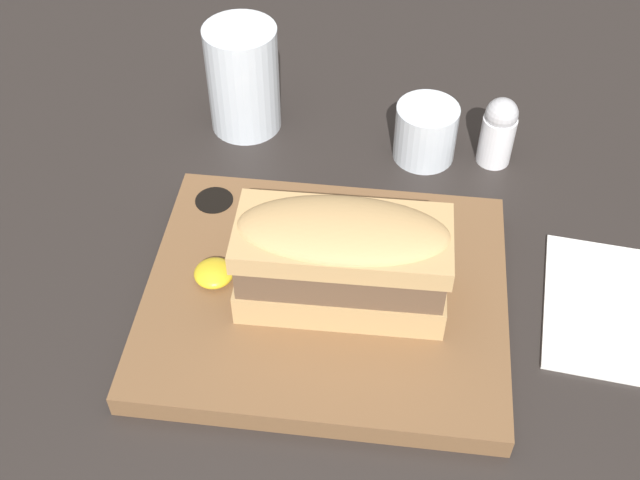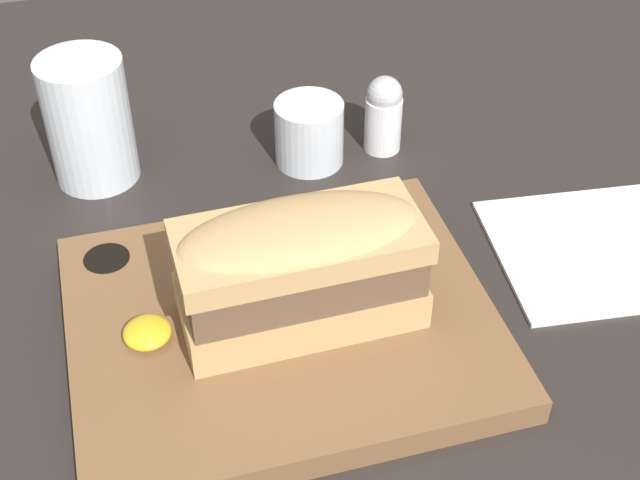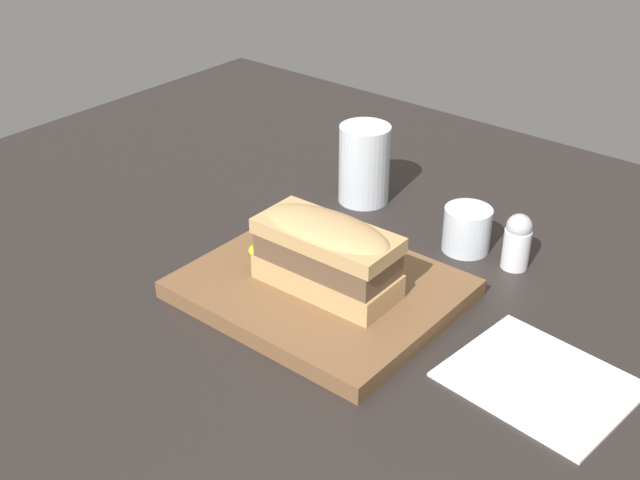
{
  "view_description": "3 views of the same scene",
  "coord_description": "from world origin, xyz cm",
  "px_view_note": "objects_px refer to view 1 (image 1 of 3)",
  "views": [
    {
      "loc": [
        5.59,
        -43.45,
        57.13
      ],
      "look_at": [
        0.33,
        0.08,
        10.16
      ],
      "focal_mm": 45.0,
      "sensor_mm": 36.0,
      "label": 1
    },
    {
      "loc": [
        -8.73,
        -45.07,
        50.75
      ],
      "look_at": [
        3.97,
        0.54,
        10.09
      ],
      "focal_mm": 50.0,
      "sensor_mm": 36.0,
      "label": 2
    },
    {
      "loc": [
        52.31,
        -62.89,
        57.0
      ],
      "look_at": [
        1.17,
        -0.58,
        10.31
      ],
      "focal_mm": 45.0,
      "sensor_mm": 36.0,
      "label": 3
    }
  ],
  "objects_px": {
    "sandwich": "(342,256)",
    "salt_shaker": "(498,131)",
    "water_glass": "(244,85)",
    "wine_glass": "(425,134)",
    "serving_board": "(325,294)"
  },
  "relations": [
    {
      "from": "sandwich",
      "to": "salt_shaker",
      "type": "distance_m",
      "value": 0.26
    },
    {
      "from": "water_glass",
      "to": "wine_glass",
      "type": "xyz_separation_m",
      "value": [
        0.19,
        -0.03,
        -0.02
      ]
    },
    {
      "from": "sandwich",
      "to": "salt_shaker",
      "type": "height_order",
      "value": "sandwich"
    },
    {
      "from": "serving_board",
      "to": "water_glass",
      "type": "distance_m",
      "value": 0.27
    },
    {
      "from": "serving_board",
      "to": "sandwich",
      "type": "distance_m",
      "value": 0.06
    },
    {
      "from": "sandwich",
      "to": "salt_shaker",
      "type": "bearing_deg",
      "value": 57.92
    },
    {
      "from": "sandwich",
      "to": "water_glass",
      "type": "relative_size",
      "value": 1.47
    },
    {
      "from": "serving_board",
      "to": "sandwich",
      "type": "xyz_separation_m",
      "value": [
        0.01,
        -0.01,
        0.06
      ]
    },
    {
      "from": "wine_glass",
      "to": "water_glass",
      "type": "bearing_deg",
      "value": 171.35
    },
    {
      "from": "serving_board",
      "to": "wine_glass",
      "type": "relative_size",
      "value": 4.84
    },
    {
      "from": "sandwich",
      "to": "water_glass",
      "type": "xyz_separation_m",
      "value": [
        -0.13,
        0.25,
        -0.02
      ]
    },
    {
      "from": "sandwich",
      "to": "wine_glass",
      "type": "height_order",
      "value": "sandwich"
    },
    {
      "from": "serving_board",
      "to": "salt_shaker",
      "type": "bearing_deg",
      "value": 54.13
    },
    {
      "from": "sandwich",
      "to": "salt_shaker",
      "type": "xyz_separation_m",
      "value": [
        0.14,
        0.22,
        -0.03
      ]
    },
    {
      "from": "wine_glass",
      "to": "salt_shaker",
      "type": "height_order",
      "value": "salt_shaker"
    }
  ]
}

